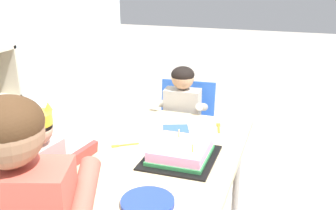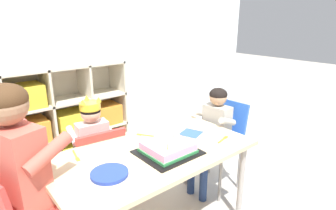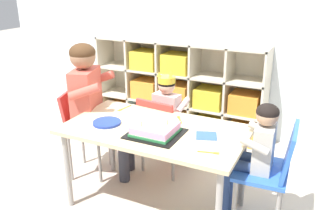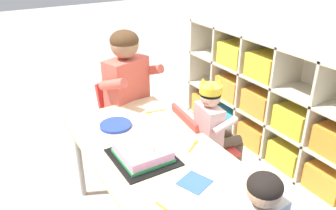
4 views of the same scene
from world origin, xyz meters
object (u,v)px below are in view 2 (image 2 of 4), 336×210
at_px(activity_table, 152,159).
at_px(classroom_chair_blue, 98,162).
at_px(classroom_chair_guest_side, 220,136).
at_px(fork_near_cake_tray, 145,135).
at_px(adult_helper_seated, 30,161).
at_px(birthday_cake_on_tray, 168,149).
at_px(guest_at_table_side, 212,127).
at_px(fork_scattered_mid_table, 223,139).
at_px(child_with_crown, 91,138).
at_px(paper_plate_stack, 109,174).
at_px(fork_by_napkin, 76,156).

distance_m(activity_table, classroom_chair_blue, 0.47).
relative_size(classroom_chair_guest_side, fork_near_cake_tray, 6.19).
relative_size(classroom_chair_blue, adult_helper_seated, 0.61).
bearing_deg(adult_helper_seated, birthday_cake_on_tray, -129.74).
height_order(guest_at_table_side, fork_near_cake_tray, guest_at_table_side).
height_order(activity_table, guest_at_table_side, guest_at_table_side).
bearing_deg(birthday_cake_on_tray, fork_near_cake_tray, 82.20).
distance_m(birthday_cake_on_tray, fork_scattered_mid_table, 0.40).
bearing_deg(classroom_chair_blue, classroom_chair_guest_side, 166.92).
relative_size(classroom_chair_blue, child_with_crown, 0.77).
distance_m(classroom_chair_blue, child_with_crown, 0.17).
bearing_deg(classroom_chair_guest_side, birthday_cake_on_tray, -78.30).
bearing_deg(paper_plate_stack, fork_near_cake_tray, 34.35).
bearing_deg(fork_by_napkin, child_with_crown, -26.32).
bearing_deg(activity_table, birthday_cake_on_tray, -59.55).
xyz_separation_m(birthday_cake_on_tray, paper_plate_stack, (-0.37, 0.01, -0.02)).
bearing_deg(fork_near_cake_tray, fork_by_napkin, -125.67).
distance_m(child_with_crown, guest_at_table_side, 0.90).
bearing_deg(classroom_chair_guest_side, fork_near_cake_tray, -101.99).
xyz_separation_m(guest_at_table_side, fork_scattered_mid_table, (-0.20, -0.27, 0.06)).
relative_size(activity_table, fork_by_napkin, 8.43).
distance_m(activity_table, fork_by_napkin, 0.44).
xyz_separation_m(activity_table, child_with_crown, (-0.14, 0.53, -0.01)).
relative_size(classroom_chair_guest_side, guest_at_table_side, 0.85).
relative_size(classroom_chair_guest_side, fork_scattered_mid_table, 5.71).
relative_size(child_with_crown, guest_at_table_side, 1.00).
height_order(adult_helper_seated, birthday_cake_on_tray, adult_helper_seated).
bearing_deg(paper_plate_stack, adult_helper_seated, 138.53).
bearing_deg(classroom_chair_blue, adult_helper_seated, 33.95).
distance_m(guest_at_table_side, fork_near_cake_tray, 0.57).
bearing_deg(fork_by_napkin, classroom_chair_blue, -37.03).
height_order(guest_at_table_side, fork_scattered_mid_table, guest_at_table_side).
bearing_deg(fork_by_napkin, fork_near_cake_tray, -81.47).
bearing_deg(guest_at_table_side, birthday_cake_on_tray, -76.29).
distance_m(adult_helper_seated, classroom_chair_guest_side, 1.40).
xyz_separation_m(classroom_chair_guest_side, guest_at_table_side, (-0.11, -0.01, 0.11)).
relative_size(guest_at_table_side, fork_scattered_mid_table, 6.75).
bearing_deg(guest_at_table_side, fork_scattered_mid_table, -40.22).
bearing_deg(adult_helper_seated, child_with_crown, -71.47).
height_order(activity_table, fork_by_napkin, fork_by_napkin).
distance_m(child_with_crown, classroom_chair_guest_side, 1.00).
height_order(activity_table, birthday_cake_on_tray, birthday_cake_on_tray).
xyz_separation_m(classroom_chair_guest_side, fork_near_cake_tray, (-0.66, 0.10, 0.16)).
relative_size(guest_at_table_side, fork_by_napkin, 5.90).
distance_m(fork_near_cake_tray, fork_scattered_mid_table, 0.52).
bearing_deg(activity_table, guest_at_table_side, 8.40).
bearing_deg(classroom_chair_guest_side, paper_plate_stack, -83.68).
bearing_deg(fork_scattered_mid_table, guest_at_table_side, -140.54).
xyz_separation_m(activity_table, adult_helper_seated, (-0.62, 0.18, 0.13)).
relative_size(adult_helper_seated, paper_plate_stack, 5.68).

